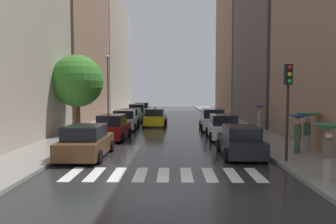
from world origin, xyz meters
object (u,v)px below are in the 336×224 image
at_px(parked_car_right_third, 213,120).
at_px(pedestrian_foreground, 307,122).
at_px(parked_car_left_third, 125,120).
at_px(parked_car_right_nearest, 240,142).
at_px(pedestrian_near_tree, 328,141).
at_px(parked_car_right_second, 223,127).
at_px(parked_car_left_fourth, 132,116).
at_px(street_tree_left, 77,81).
at_px(parked_car_left_fifth, 137,112).
at_px(traffic_light_right_corner, 288,91).
at_px(lamp_post_left, 108,85).
at_px(pedestrian_by_kerb, 260,113).
at_px(parked_car_left_nearest, 86,142).
at_px(pedestrian_far_side, 298,124).
at_px(parked_car_left_sixth, 142,109).
at_px(parked_car_left_second, 113,128).
at_px(taxi_midroad, 155,118).

distance_m(parked_car_right_third, pedestrian_foreground, 11.12).
bearing_deg(parked_car_left_third, parked_car_right_third, -92.48).
xyz_separation_m(parked_car_right_nearest, pedestrian_near_tree, (1.95, -4.98, 0.83)).
bearing_deg(parked_car_left_third, parked_car_right_second, -127.11).
xyz_separation_m(parked_car_left_fourth, street_tree_left, (-2.84, -9.07, 3.29)).
height_order(parked_car_left_fifth, parked_car_right_second, parked_car_left_fifth).
bearing_deg(parked_car_left_fifth, pedestrian_near_tree, -163.02).
xyz_separation_m(parked_car_left_third, parked_car_right_nearest, (7.49, -11.34, -0.05)).
distance_m(parked_car_right_nearest, traffic_light_right_corner, 3.54).
bearing_deg(pedestrian_foreground, parked_car_right_nearest, 95.87).
bearing_deg(parked_car_left_fourth, lamp_post_left, 156.26).
bearing_deg(pedestrian_near_tree, pedestrian_by_kerb, -74.73).
relative_size(parked_car_left_third, pedestrian_by_kerb, 2.12).
distance_m(parked_car_left_nearest, pedestrian_far_side, 10.61).
distance_m(parked_car_left_sixth, parked_car_right_second, 23.31).
relative_size(parked_car_left_fifth, parked_car_right_third, 0.93).
relative_size(parked_car_left_nearest, pedestrian_far_side, 2.31).
xyz_separation_m(parked_car_left_third, parked_car_right_third, (7.49, -0.08, 0.05)).
xyz_separation_m(parked_car_left_sixth, parked_car_right_nearest, (7.53, -28.04, -0.08)).
bearing_deg(parked_car_right_second, parked_car_left_sixth, 20.13).
bearing_deg(parked_car_left_fourth, parked_car_left_nearest, -177.42).
bearing_deg(parked_car_right_second, pedestrian_near_tree, -169.05).
relative_size(pedestrian_foreground, lamp_post_left, 0.31).
bearing_deg(street_tree_left, parked_car_right_third, 18.91).
bearing_deg(traffic_light_right_corner, parked_car_left_second, 141.33).
bearing_deg(traffic_light_right_corner, parked_car_left_sixth, 107.18).
distance_m(parked_car_left_nearest, pedestrian_foreground, 11.40).
xyz_separation_m(parked_car_left_second, parked_car_right_nearest, (7.47, -5.55, -0.06)).
distance_m(parked_car_right_nearest, taxi_midroad, 15.26).
distance_m(parked_car_left_fourth, pedestrian_far_side, 19.69).
bearing_deg(street_tree_left, parked_car_left_third, 51.09).
relative_size(street_tree_left, lamp_post_left, 0.91).
relative_size(parked_car_right_second, lamp_post_left, 0.67).
distance_m(parked_car_left_fourth, parked_car_left_fifth, 5.32).
xyz_separation_m(parked_car_left_second, pedestrian_by_kerb, (10.67, 2.77, 0.87)).
height_order(taxi_midroad, lamp_post_left, lamp_post_left).
distance_m(parked_car_left_second, street_tree_left, 4.87).
xyz_separation_m(parked_car_left_second, parked_car_right_third, (7.47, 5.70, 0.04)).
bearing_deg(parked_car_left_sixth, parked_car_right_nearest, -164.75).
bearing_deg(parked_car_left_nearest, parked_car_left_fourth, -0.26).
bearing_deg(pedestrian_foreground, parked_car_left_third, 40.27).
relative_size(parked_car_right_second, street_tree_left, 0.74).
distance_m(parked_car_left_fourth, street_tree_left, 10.05).
bearing_deg(parked_car_left_second, parked_car_left_fourth, 2.88).
height_order(parked_car_left_nearest, parked_car_right_second, parked_car_right_second).
bearing_deg(parked_car_left_nearest, parked_car_right_third, -33.45).
bearing_deg(parked_car_left_fifth, street_tree_left, 166.40).
xyz_separation_m(pedestrian_foreground, pedestrian_far_side, (-0.74, -0.67, -0.01)).
bearing_deg(parked_car_left_fifth, lamp_post_left, 166.56).
bearing_deg(parked_car_right_nearest, parked_car_left_nearest, 93.67).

